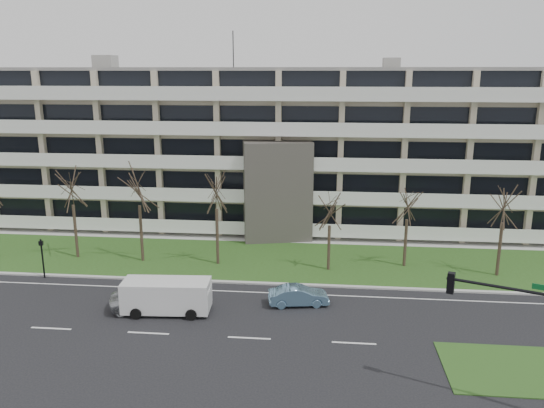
# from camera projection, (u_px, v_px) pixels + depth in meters

# --- Properties ---
(ground) EXTENTS (160.00, 160.00, 0.00)m
(ground) POSITION_uv_depth(u_px,v_px,m) (249.00, 338.00, 30.60)
(ground) COLOR black
(ground) RESTS_ON ground
(grass_verge) EXTENTS (90.00, 10.00, 0.06)m
(grass_verge) POSITION_uv_depth(u_px,v_px,m) (272.00, 260.00, 43.14)
(grass_verge) COLOR #274316
(grass_verge) RESTS_ON ground
(curb) EXTENTS (90.00, 0.35, 0.12)m
(curb) POSITION_uv_depth(u_px,v_px,m) (265.00, 283.00, 38.31)
(curb) COLOR #B2B2AD
(curb) RESTS_ON ground
(sidewalk) EXTENTS (90.00, 2.00, 0.08)m
(sidewalk) POSITION_uv_depth(u_px,v_px,m) (278.00, 239.00, 48.44)
(sidewalk) COLOR #B2B2AD
(sidewalk) RESTS_ON ground
(grass_median) EXTENTS (7.00, 5.00, 0.06)m
(grass_median) POSITION_uv_depth(u_px,v_px,m) (512.00, 370.00, 27.33)
(grass_median) COLOR #274316
(grass_median) RESTS_ON ground
(lane_edge_line) EXTENTS (90.00, 0.12, 0.01)m
(lane_edge_line) POSITION_uv_depth(u_px,v_px,m) (262.00, 292.00, 36.87)
(lane_edge_line) COLOR white
(lane_edge_line) RESTS_ON ground
(apartment_building) EXTENTS (60.50, 15.10, 18.75)m
(apartment_building) POSITION_uv_depth(u_px,v_px,m) (284.00, 146.00, 53.17)
(apartment_building) COLOR #C4B598
(apartment_building) RESTS_ON ground
(silver_pickup) EXTENTS (5.51, 3.60, 1.41)m
(silver_pickup) POSITION_uv_depth(u_px,v_px,m) (151.00, 298.00, 34.28)
(silver_pickup) COLOR #ADB0B5
(silver_pickup) RESTS_ON ground
(blue_sedan) EXTENTS (4.11, 2.05, 1.29)m
(blue_sedan) POSITION_uv_depth(u_px,v_px,m) (298.00, 296.00, 34.80)
(blue_sedan) COLOR #6E9BBE
(blue_sedan) RESTS_ON ground
(white_van) EXTENTS (5.62, 2.54, 2.13)m
(white_van) POSITION_uv_depth(u_px,v_px,m) (168.00, 294.00, 33.57)
(white_van) COLOR silver
(white_van) RESTS_ON ground
(traffic_signal) EXTENTS (4.99, 2.19, 6.16)m
(traffic_signal) POSITION_uv_depth(u_px,v_px,m) (524.00, 329.00, 23.30)
(traffic_signal) COLOR black
(traffic_signal) RESTS_ON ground
(pedestrian_signal) EXTENTS (0.31, 0.26, 3.02)m
(pedestrian_signal) POSITION_uv_depth(u_px,v_px,m) (42.00, 253.00, 39.05)
(pedestrian_signal) COLOR black
(pedestrian_signal) RESTS_ON ground
(tree_1) EXTENTS (4.00, 4.00, 8.00)m
(tree_1) POSITION_uv_depth(u_px,v_px,m) (71.00, 184.00, 42.29)
(tree_1) COLOR #382B21
(tree_1) RESTS_ON ground
(tree_2) EXTENTS (4.15, 4.15, 8.30)m
(tree_2) POSITION_uv_depth(u_px,v_px,m) (138.00, 183.00, 41.41)
(tree_2) COLOR #382B21
(tree_2) RESTS_ON ground
(tree_3) EXTENTS (4.06, 4.06, 8.12)m
(tree_3) POSITION_uv_depth(u_px,v_px,m) (216.00, 187.00, 40.77)
(tree_3) COLOR #382B21
(tree_3) RESTS_ON ground
(tree_4) EXTENTS (3.19, 3.19, 6.38)m
(tree_4) POSITION_uv_depth(u_px,v_px,m) (330.00, 208.00, 39.85)
(tree_4) COLOR #382B21
(tree_4) RESTS_ON ground
(tree_5) EXTENTS (3.41, 3.41, 6.83)m
(tree_5) POSITION_uv_depth(u_px,v_px,m) (408.00, 201.00, 40.53)
(tree_5) COLOR #382B21
(tree_5) RESTS_ON ground
(tree_6) EXTENTS (3.72, 3.72, 7.44)m
(tree_6) POSITION_uv_depth(u_px,v_px,m) (505.00, 201.00, 38.48)
(tree_6) COLOR #382B21
(tree_6) RESTS_ON ground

